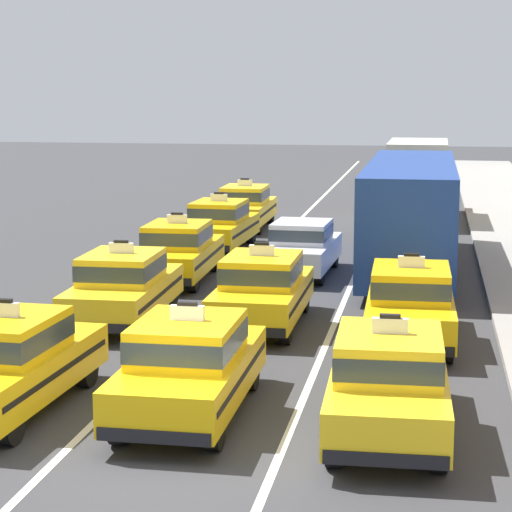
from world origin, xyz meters
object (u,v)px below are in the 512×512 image
at_px(taxi_right_nearest, 389,380).
at_px(taxi_right_second, 410,303).
at_px(taxi_left_fifth, 245,206).
at_px(taxi_center_second, 262,289).
at_px(taxi_left_second, 123,286).
at_px(sedan_center_third, 302,246).
at_px(taxi_center_nearest, 189,365).
at_px(bus_right_third, 411,209).
at_px(box_truck_right_fourth, 418,177).
at_px(taxi_left_fourth, 220,224).
at_px(taxi_left_nearest, 8,361).
at_px(taxi_left_third, 178,250).

relative_size(taxi_right_nearest, taxi_right_second, 1.00).
distance_m(taxi_left_fifth, taxi_center_second, 15.89).
bearing_deg(taxi_right_nearest, taxi_right_second, 88.00).
relative_size(taxi_left_second, taxi_right_second, 1.00).
xyz_separation_m(taxi_left_second, sedan_center_third, (3.29, 6.62, -0.03)).
height_order(taxi_center_nearest, bus_right_third, bus_right_third).
bearing_deg(box_truck_right_fourth, taxi_center_second, -99.31).
relative_size(taxi_left_fourth, sedan_center_third, 1.05).
distance_m(taxi_right_second, bus_right_third, 8.77).
bearing_deg(box_truck_right_fourth, taxi_left_second, -108.10).
distance_m(taxi_left_nearest, taxi_center_nearest, 3.07).
xyz_separation_m(taxi_center_second, sedan_center_third, (0.07, 6.38, -0.03)).
bearing_deg(taxi_right_nearest, taxi_left_fourth, 110.47).
distance_m(sedan_center_third, box_truck_right_fourth, 13.32).
xyz_separation_m(taxi_left_fourth, box_truck_right_fourth, (6.39, 8.93, 0.90)).
xyz_separation_m(taxi_center_nearest, taxi_right_second, (3.48, 5.45, 0.00)).
distance_m(taxi_left_nearest, taxi_left_fourth, 17.03).
height_order(taxi_left_fourth, taxi_center_second, same).
bearing_deg(taxi_left_second, taxi_left_third, 90.15).
xyz_separation_m(taxi_left_third, taxi_right_second, (6.58, -5.79, 0.00)).
relative_size(taxi_left_second, taxi_center_second, 1.01).
distance_m(taxi_left_third, bus_right_third, 7.07).
xyz_separation_m(taxi_center_nearest, taxi_center_second, (0.14, 6.36, 0.00)).
relative_size(taxi_left_third, box_truck_right_fourth, 0.66).
bearing_deg(taxi_center_nearest, taxi_right_nearest, -5.55).
distance_m(taxi_left_second, box_truck_right_fourth, 20.57).
xyz_separation_m(taxi_right_nearest, taxi_right_second, (0.20, 5.77, 0.00)).
relative_size(taxi_left_nearest, sedan_center_third, 1.06).
distance_m(taxi_center_nearest, taxi_right_second, 6.47).
bearing_deg(taxi_center_nearest, taxi_left_second, 116.68).
bearing_deg(bus_right_third, taxi_right_nearest, -89.97).
height_order(taxi_center_second, box_truck_right_fourth, box_truck_right_fourth).
bearing_deg(taxi_left_fourth, taxi_center_second, -72.76).
height_order(taxi_left_third, taxi_left_fifth, same).
height_order(taxi_left_nearest, taxi_left_third, same).
relative_size(taxi_left_second, sedan_center_third, 1.05).
bearing_deg(bus_right_third, taxi_left_second, -128.32).
height_order(taxi_left_second, taxi_left_third, same).
xyz_separation_m(taxi_center_second, bus_right_third, (3.14, 7.81, 0.94)).
bearing_deg(taxi_right_second, taxi_left_fourth, 120.20).
relative_size(taxi_left_third, taxi_center_second, 1.01).
xyz_separation_m(taxi_left_nearest, taxi_center_second, (3.19, 6.66, 0.00)).
relative_size(taxi_center_nearest, bus_right_third, 0.41).
bearing_deg(taxi_center_second, taxi_right_nearest, -64.80).
bearing_deg(taxi_left_fifth, taxi_left_fourth, -88.88).
bearing_deg(box_truck_right_fourth, taxi_right_nearest, -90.05).
relative_size(taxi_left_second, taxi_left_fifth, 1.01).
height_order(taxi_center_nearest, box_truck_right_fourth, box_truck_right_fourth).
distance_m(taxi_left_fifth, bus_right_third, 10.11).
distance_m(taxi_left_nearest, taxi_right_nearest, 6.34).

